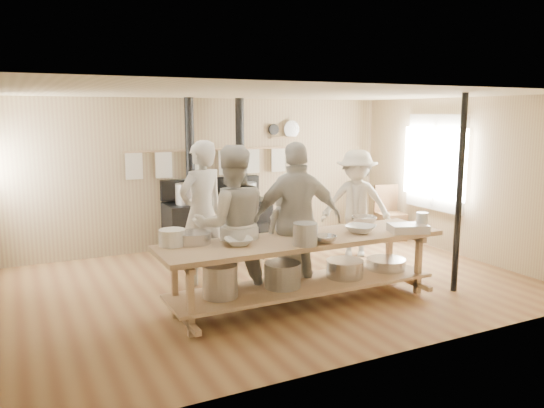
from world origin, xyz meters
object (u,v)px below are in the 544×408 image
at_px(stove, 217,220).
at_px(cook_far_left, 202,213).
at_px(cook_left, 232,225).
at_px(roasting_pan, 408,228).
at_px(cook_center, 291,234).
at_px(cook_by_window, 356,203).
at_px(cook_right, 297,221).
at_px(prep_table, 304,264).
at_px(chair, 390,224).

relative_size(stove, cook_far_left, 1.31).
height_order(cook_left, roasting_pan, cook_left).
distance_m(cook_center, cook_by_window, 2.22).
bearing_deg(cook_by_window, roasting_pan, -69.03).
height_order(cook_far_left, cook_right, cook_right).
xyz_separation_m(cook_center, roasting_pan, (1.29, -0.74, 0.10)).
relative_size(cook_right, roasting_pan, 4.27).
relative_size(stove, cook_center, 1.62).
bearing_deg(cook_far_left, cook_center, 113.64).
bearing_deg(cook_right, cook_by_window, -133.45).
relative_size(prep_table, cook_by_window, 2.04).
xyz_separation_m(cook_far_left, cook_left, (0.07, -0.91, -0.01)).
bearing_deg(roasting_pan, cook_center, 150.21).
height_order(prep_table, cook_center, cook_center).
bearing_deg(cook_right, chair, -136.42).
relative_size(cook_center, cook_by_window, 0.91).
relative_size(cook_far_left, roasting_pan, 4.25).
distance_m(cook_by_window, roasting_pan, 2.02).
height_order(cook_center, cook_by_window, cook_by_window).
distance_m(prep_table, cook_far_left, 1.67).
bearing_deg(cook_left, prep_table, 158.47).
bearing_deg(cook_far_left, cook_by_window, 166.41).
xyz_separation_m(cook_by_window, roasting_pan, (-0.57, -1.94, 0.02)).
xyz_separation_m(stove, cook_right, (0.06, -2.74, 0.48)).
bearing_deg(chair, cook_left, -143.29).
height_order(cook_left, cook_center, cook_left).
height_order(cook_right, cook_by_window, cook_right).
distance_m(cook_left, roasting_pan, 2.24).
height_order(cook_right, chair, cook_right).
relative_size(cook_center, cook_right, 0.80).
relative_size(prep_table, cook_far_left, 1.81).
bearing_deg(cook_by_window, chair, 65.51).
xyz_separation_m(cook_far_left, cook_by_window, (2.74, 0.23, -0.11)).
bearing_deg(cook_far_left, roasting_pan, 123.30).
distance_m(prep_table, cook_by_window, 2.52).
height_order(cook_far_left, cook_center, cook_far_left).
relative_size(chair, roasting_pan, 2.16).
bearing_deg(cook_right, prep_table, 87.56).
relative_size(cook_left, chair, 1.95).
xyz_separation_m(cook_far_left, cook_center, (0.87, -0.97, -0.19)).
bearing_deg(roasting_pan, cook_right, 154.25).
bearing_deg(roasting_pan, chair, 54.97).
relative_size(cook_left, cook_by_window, 1.12).
bearing_deg(cook_far_left, chair, 174.25).
distance_m(prep_table, cook_right, 0.56).
bearing_deg(prep_table, stove, 89.96).
bearing_deg(cook_far_left, cook_right, 110.85).
xyz_separation_m(prep_table, cook_right, (0.07, 0.28, 0.48)).
bearing_deg(cook_center, cook_far_left, -52.21).
xyz_separation_m(stove, prep_table, (-0.00, -3.02, -0.00)).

